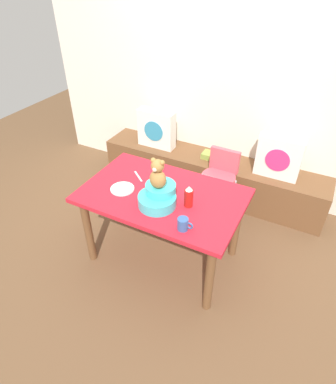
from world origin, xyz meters
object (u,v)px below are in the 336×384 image
highchair (219,179)px  coffee_mug (183,224)px  book_stack (211,156)px  ketchup_bottle (189,197)px  teddy_bear (158,174)px  pillow_floral_left (156,129)px  dinner_plate_near (122,189)px  dining_table (163,204)px  infant_seat_teal (158,196)px  pillow_floral_right (279,157)px

highchair → coffee_mug: bearing=-85.0°
book_stack → ketchup_bottle: size_ratio=1.08×
teddy_bear → ketchup_bottle: 0.30m
highchair → teddy_bear: size_ratio=3.16×
pillow_floral_left → dinner_plate_near: bearing=-73.6°
pillow_floral_left → ketchup_bottle: 1.53m
dining_table → ketchup_bottle: (0.25, -0.04, 0.19)m
ketchup_bottle → coffee_mug: size_ratio=1.54×
coffee_mug → teddy_bear: bearing=149.6°
coffee_mug → dinner_plate_near: coffee_mug is taller
infant_seat_teal → pillow_floral_left: bearing=119.6°
dinner_plate_near → teddy_bear: bearing=-4.7°
infant_seat_teal → highchair: bearing=76.6°
dining_table → coffee_mug: (0.33, -0.31, 0.15)m
highchair → infant_seat_teal: size_ratio=2.39×
pillow_floral_right → ketchup_bottle: size_ratio=2.38×
dining_table → coffee_mug: 0.48m
dining_table → dinner_plate_near: size_ratio=6.67×
pillow_floral_left → book_stack: 0.71m
pillow_floral_right → highchair: pillow_floral_right is taller
dinner_plate_near → pillow_floral_right: bearing=50.2°
infant_seat_teal → coffee_mug: 0.35m
coffee_mug → infant_seat_teal: bearing=149.5°
pillow_floral_left → pillow_floral_right: same height
pillow_floral_left → coffee_mug: size_ratio=3.67×
book_stack → infant_seat_teal: (0.04, -1.30, 0.32)m
book_stack → highchair: 0.50m
highchair → ketchup_bottle: bearing=-89.0°
teddy_bear → book_stack: bearing=91.8°
pillow_floral_right → dining_table: bearing=-121.9°
infant_seat_teal → ketchup_bottle: ketchup_bottle is taller
highchair → pillow_floral_left: bearing=156.0°
teddy_bear → ketchup_bottle: bearing=21.9°
book_stack → ketchup_bottle: (0.26, -1.22, 0.33)m
ketchup_bottle → dinner_plate_near: 0.59m
book_stack → coffee_mug: bearing=-77.1°
pillow_floral_right → teddy_bear: size_ratio=1.76×
book_stack → coffee_mug: size_ratio=1.67×
pillow_floral_right → infant_seat_teal: bearing=-118.0°
infant_seat_teal → coffee_mug: infant_seat_teal is taller
ketchup_bottle → coffee_mug: bearing=-73.5°
pillow_floral_right → ketchup_bottle: 1.29m
pillow_floral_left → dining_table: bearing=-58.9°
dining_table → infant_seat_teal: (0.04, -0.13, 0.18)m
pillow_floral_left → pillow_floral_right: 1.41m
pillow_floral_left → infant_seat_teal: 1.48m
infant_seat_teal → dining_table: bearing=104.9°
coffee_mug → dining_table: bearing=137.2°
pillow_floral_right → book_stack: bearing=178.3°
book_stack → teddy_bear: bearing=-88.2°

